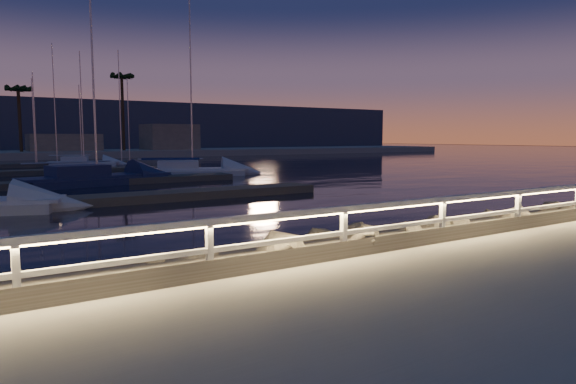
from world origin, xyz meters
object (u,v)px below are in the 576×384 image
object	(u,v)px
sailboat_g	(93,178)
sailboat_h	(190,170)
sailboat_k	(82,163)
guard_rail	(301,225)

from	to	relation	value
sailboat_g	sailboat_h	xyz separation A→B (m)	(8.37, 4.58, -0.04)
sailboat_k	guard_rail	bearing A→B (deg)	-78.70
guard_rail	sailboat_g	xyz separation A→B (m)	(1.67, 26.06, -0.90)
guard_rail	sailboat_h	distance (m)	32.26
sailboat_k	sailboat_g	bearing A→B (deg)	-81.72
sailboat_g	sailboat_k	distance (m)	23.03
guard_rail	sailboat_h	size ratio (longest dim) A/B	2.98
sailboat_g	sailboat_k	world-z (taller)	sailboat_g
guard_rail	sailboat_k	world-z (taller)	sailboat_k
sailboat_g	sailboat_k	bearing A→B (deg)	68.84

